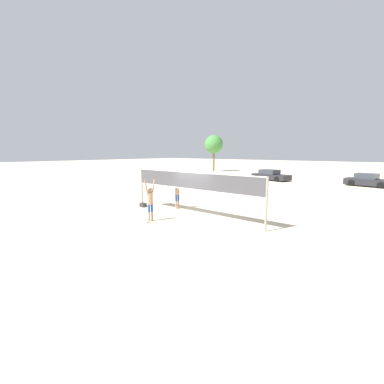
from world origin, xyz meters
name	(u,v)px	position (x,y,z in m)	size (l,w,h in m)	color
ground_plane	(192,216)	(0.00, 0.00, 0.00)	(200.00, 200.00, 0.00)	beige
volleyball_net	(192,184)	(0.00, 0.00, 1.84)	(8.80, 0.10, 2.49)	gray
player_spiker	(150,199)	(-1.00, -2.15, 1.15)	(0.28, 0.71, 2.17)	tan
player_blocker	(177,191)	(-1.98, 0.90, 1.15)	(0.28, 0.71, 2.17)	tan
volleyball	(147,221)	(-0.84, -2.56, 0.11)	(0.23, 0.23, 0.23)	white
gear_bag	(143,205)	(-4.03, -0.20, 0.13)	(0.40, 0.29, 0.26)	#2D2D33
parked_car_near	(270,175)	(-4.38, 20.70, 0.60)	(5.08, 2.82, 1.35)	#232328
parked_car_far	(368,181)	(5.89, 21.54, 0.60)	(4.45, 2.53, 1.35)	#232328
tree_left_cluster	(214,145)	(-19.13, 28.90, 4.95)	(3.39, 3.39, 6.68)	brown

